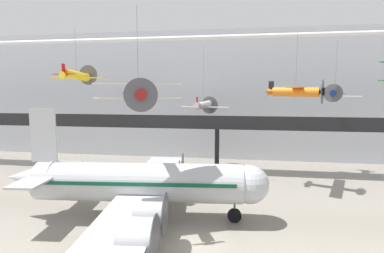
{
  "coord_description": "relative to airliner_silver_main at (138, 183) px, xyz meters",
  "views": [
    {
      "loc": [
        3.2,
        -22.29,
        12.19
      ],
      "look_at": [
        -1.5,
        7.99,
        8.61
      ],
      "focal_mm": 28.0,
      "sensor_mm": 36.0,
      "label": 1
    }
  ],
  "objects": [
    {
      "name": "mezzanine_walkway",
      "position": [
        6.09,
        18.81,
        3.42
      ],
      "size": [
        110.0,
        3.2,
        8.69
      ],
      "color": "black",
      "rests_on": "ground"
    },
    {
      "name": "ceiling_truss_beam",
      "position": [
        6.09,
        15.98,
        15.97
      ],
      "size": [
        120.0,
        0.6,
        0.6
      ],
      "color": "silver"
    },
    {
      "name": "suspended_plane_silver_racer",
      "position": [
        3.86,
        20.55,
        6.41
      ],
      "size": [
        8.11,
        6.73,
        10.62
      ],
      "rotation": [
        0.0,
        0.0,
        1.35
      ],
      "color": "silver"
    },
    {
      "name": "suspended_plane_cream_biplane",
      "position": [
        0.91,
        -1.86,
        8.44
      ],
      "size": [
        7.18,
        6.23,
        8.61
      ],
      "rotation": [
        0.0,
        0.0,
        5.11
      ],
      "color": "beige"
    },
    {
      "name": "suspended_plane_orange_highwing",
      "position": [
        16.18,
        12.15,
        8.55
      ],
      "size": [
        7.04,
        8.19,
        8.54
      ],
      "rotation": [
        0.0,
        0.0,
        5.92
      ],
      "color": "orange"
    },
    {
      "name": "suspended_plane_yellow_lowwing",
      "position": [
        -9.26,
        6.25,
        10.37
      ],
      "size": [
        6.83,
        5.58,
        6.31
      ],
      "rotation": [
        0.0,
        0.0,
        1.53
      ],
      "color": "yellow"
    },
    {
      "name": "hangar_back_wall",
      "position": [
        6.09,
        28.88,
        7.87
      ],
      "size": [
        140.0,
        3.0,
        23.05
      ],
      "color": "silver",
      "rests_on": "ground"
    },
    {
      "name": "airliner_silver_main",
      "position": [
        0.0,
        0.0,
        0.0
      ],
      "size": [
        25.1,
        28.72,
        10.66
      ],
      "rotation": [
        0.0,
        0.0,
        0.09
      ],
      "color": "#B7BABF",
      "rests_on": "ground"
    },
    {
      "name": "ground_plane",
      "position": [
        6.09,
        -4.01,
        -3.66
      ],
      "size": [
        260.0,
        260.0,
        0.0
      ],
      "primitive_type": "plane",
      "color": "gray"
    },
    {
      "name": "suspended_plane_white_twin",
      "position": [
        22.87,
        19.31,
        8.15
      ],
      "size": [
        6.83,
        5.89,
        8.48
      ],
      "rotation": [
        0.0,
        0.0,
        4.34
      ],
      "color": "silver"
    }
  ]
}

